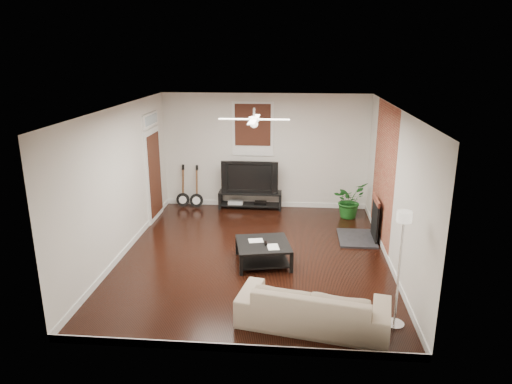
% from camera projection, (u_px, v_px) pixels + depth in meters
% --- Properties ---
extents(room, '(5.01, 6.01, 2.81)m').
position_uv_depth(room, '(254.00, 185.00, 8.50)').
color(room, black).
rests_on(room, ground).
extents(brick_accent, '(0.02, 2.20, 2.80)m').
position_uv_depth(brick_accent, '(383.00, 174.00, 9.25)').
color(brick_accent, '#994231').
rests_on(brick_accent, floor).
extents(fireplace, '(0.80, 1.10, 0.92)m').
position_uv_depth(fireplace, '(365.00, 218.00, 9.55)').
color(fireplace, black).
rests_on(fireplace, floor).
extents(window_back, '(1.00, 0.06, 1.30)m').
position_uv_depth(window_back, '(253.00, 129.00, 11.20)').
color(window_back, '#32150D').
rests_on(window_back, wall_back).
extents(door_left, '(0.08, 1.00, 2.50)m').
position_uv_depth(door_left, '(154.00, 166.00, 10.56)').
color(door_left, white).
rests_on(door_left, wall_left).
extents(tv_stand, '(1.54, 0.41, 0.43)m').
position_uv_depth(tv_stand, '(250.00, 200.00, 11.53)').
color(tv_stand, black).
rests_on(tv_stand, floor).
extents(tv, '(1.38, 0.18, 0.79)m').
position_uv_depth(tv, '(250.00, 176.00, 11.37)').
color(tv, black).
rests_on(tv, tv_stand).
extents(coffee_table, '(1.11, 1.11, 0.40)m').
position_uv_depth(coffee_table, '(263.00, 253.00, 8.54)').
color(coffee_table, black).
rests_on(coffee_table, floor).
extents(sofa, '(2.23, 1.21, 0.62)m').
position_uv_depth(sofa, '(313.00, 306.00, 6.57)').
color(sofa, tan).
rests_on(sofa, floor).
extents(floor_lamp, '(0.33, 0.33, 1.72)m').
position_uv_depth(floor_lamp, '(399.00, 270.00, 6.40)').
color(floor_lamp, silver).
rests_on(floor_lamp, floor).
extents(potted_plant, '(0.99, 0.99, 0.83)m').
position_uv_depth(potted_plant, '(349.00, 200.00, 10.87)').
color(potted_plant, '#19591B').
rests_on(potted_plant, floor).
extents(guitar_left, '(0.33, 0.24, 1.07)m').
position_uv_depth(guitar_left, '(182.00, 186.00, 11.54)').
color(guitar_left, black).
rests_on(guitar_left, floor).
extents(guitar_right, '(0.35, 0.27, 1.07)m').
position_uv_depth(guitar_right, '(196.00, 187.00, 11.49)').
color(guitar_right, black).
rests_on(guitar_right, floor).
extents(ceiling_fan, '(1.24, 1.24, 0.32)m').
position_uv_depth(ceiling_fan, '(254.00, 119.00, 8.15)').
color(ceiling_fan, white).
rests_on(ceiling_fan, ceiling).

